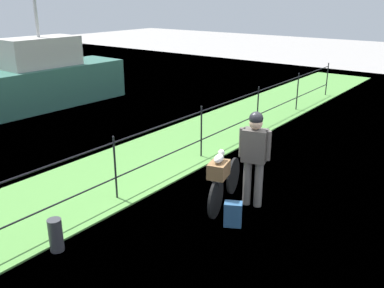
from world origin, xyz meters
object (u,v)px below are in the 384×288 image
Objects in this scene: wooden_crate at (219,170)px; terrier_dog at (219,157)px; cyclist_person at (254,151)px; backpack_on_paving at (233,214)px; moored_boat_near at (44,80)px; mooring_bollard at (56,235)px; bicycle_main at (225,186)px.

terrier_dog is (0.02, 0.01, 0.20)m from wooden_crate.
cyclist_person is 1.13m from backpack_on_paving.
mooring_bollard is at bearing -123.78° from moored_boat_near.
wooden_crate is 1.21× the size of terrier_dog.
backpack_on_paving is 9.45m from moored_boat_near.
terrier_dog is at bearing -165.10° from bicycle_main.
bicycle_main is 2.87m from mooring_bollard.
moored_boat_near reaches higher than mooring_bollard.
wooden_crate is at bearing -107.06° from moored_boat_near.
wooden_crate is 0.23× the size of cyclist_person.
moored_boat_near is (2.64, 8.59, 0.05)m from wooden_crate.
bicycle_main is 0.73m from terrier_dog.
cyclist_person is 4.21× the size of backpack_on_paving.
bicycle_main is at bearing -74.55° from backpack_on_paving.
bicycle_main reaches higher than backpack_on_paving.
terrier_dog is (-0.32, -0.08, 0.65)m from bicycle_main.
cyclist_person reaches higher than wooden_crate.
wooden_crate is at bearing -165.10° from terrier_dog.
terrier_dog is 8.97m from moored_boat_near.
mooring_bollard is at bearing 151.55° from wooden_crate.
moored_boat_near is (2.61, 8.58, -0.16)m from terrier_dog.
bicycle_main is 4.96× the size of terrier_dog.
backpack_on_paving is (-0.18, -0.40, -0.60)m from wooden_crate.
mooring_bollard is (-2.90, 1.54, -0.75)m from cyclist_person.
terrier_dog is 0.92m from backpack_on_paving.
wooden_crate reaches higher than backpack_on_paving.
wooden_crate is (-0.34, -0.09, 0.44)m from bicycle_main.
moored_boat_near reaches higher than backpack_on_paving.
terrier_dog is 0.67m from cyclist_person.
bicycle_main is 0.73m from backpack_on_paving.
cyclist_person reaches higher than bicycle_main.
mooring_bollard is (-2.31, 1.23, -0.75)m from terrier_dog.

